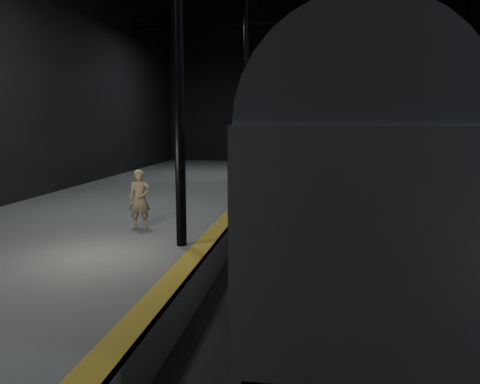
# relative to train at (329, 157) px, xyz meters

# --- Properties ---
(ground) EXTENTS (44.00, 44.00, 0.00)m
(ground) POSITION_rel_train_xyz_m (0.00, 0.04, -3.03)
(ground) COLOR black
(ground) RESTS_ON ground
(platform_left) EXTENTS (9.00, 43.80, 1.00)m
(platform_left) POSITION_rel_train_xyz_m (-7.50, 0.04, -2.53)
(platform_left) COLOR #585855
(platform_left) RESTS_ON ground
(tactile_strip) EXTENTS (0.50, 43.80, 0.01)m
(tactile_strip) POSITION_rel_train_xyz_m (-3.25, 0.04, -2.02)
(tactile_strip) COLOR olive
(tactile_strip) RESTS_ON platform_left
(track) EXTENTS (2.40, 43.00, 0.24)m
(track) POSITION_rel_train_xyz_m (0.00, 0.04, -2.96)
(track) COLOR #3F3328
(track) RESTS_ON ground
(train) EXTENTS (3.04, 20.30, 5.43)m
(train) POSITION_rel_train_xyz_m (0.00, 0.00, 0.00)
(train) COLOR #A8ABB0
(train) RESTS_ON ground
(woman) EXTENTS (0.73, 0.57, 1.76)m
(woman) POSITION_rel_train_xyz_m (-5.54, -2.28, -1.15)
(woman) COLOR tan
(woman) RESTS_ON platform_left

